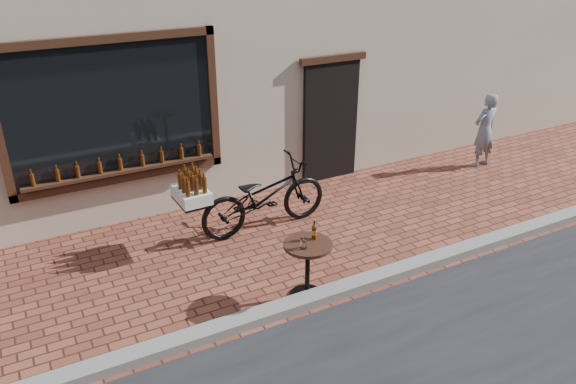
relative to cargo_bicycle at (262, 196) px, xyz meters
name	(u,v)px	position (x,y,z in m)	size (l,w,h in m)	color
ground	(343,303)	(0.07, -2.25, -0.57)	(90.00, 90.00, 0.00)	#5D2A1E
kerb	(335,291)	(0.07, -2.05, -0.51)	(90.00, 0.25, 0.12)	slate
cargo_bicycle	(262,196)	(0.00, 0.00, 0.00)	(2.46, 0.81, 1.19)	black
bistro_table	(308,259)	(-0.26, -1.90, 0.00)	(0.62, 0.62, 1.06)	black
pedestrian	(485,130)	(4.96, 0.32, 0.16)	(0.53, 0.35, 1.46)	slate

